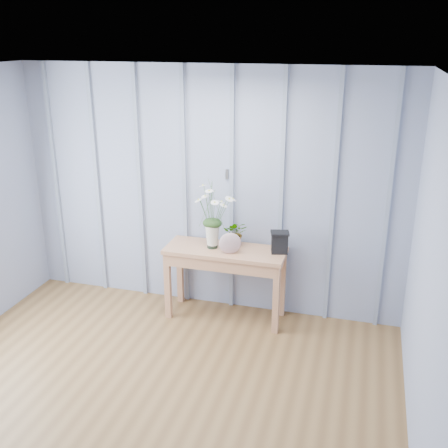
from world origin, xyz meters
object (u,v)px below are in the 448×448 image
(daisy_vase, at_px, (212,208))
(sideboard, at_px, (225,259))
(carved_box, at_px, (280,242))
(felt_disc_vessel, at_px, (230,243))

(daisy_vase, bearing_deg, sideboard, 0.02)
(carved_box, bearing_deg, daisy_vase, -175.39)
(daisy_vase, height_order, felt_disc_vessel, daisy_vase)
(daisy_vase, distance_m, carved_box, 0.73)
(felt_disc_vessel, height_order, carved_box, felt_disc_vessel)
(daisy_vase, height_order, carved_box, daisy_vase)
(daisy_vase, xyz_separation_m, felt_disc_vessel, (0.21, -0.10, -0.31))
(felt_disc_vessel, bearing_deg, daisy_vase, 135.60)
(daisy_vase, relative_size, carved_box, 3.11)
(felt_disc_vessel, xyz_separation_m, carved_box, (0.45, 0.16, 0.00))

